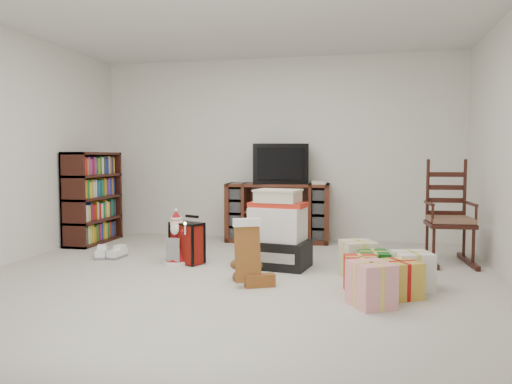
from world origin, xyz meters
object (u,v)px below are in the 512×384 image
gift_pile (278,234)px  crt_television (279,164)px  mrs_claus_figurine (177,243)px  gift_cluster (383,273)px  red_suitcase (187,243)px  tv_stand (278,212)px  teddy_bear (247,263)px  bookshelf (93,199)px  rocking_chair (449,226)px  santa_figurine (287,241)px  sneaker_pair (109,254)px

gift_pile → crt_television: size_ratio=0.96×
mrs_claus_figurine → gift_cluster: size_ratio=0.49×
gift_cluster → red_suitcase: bearing=163.6°
crt_television → gift_cluster: bearing=-73.3°
tv_stand → gift_pile: 1.58m
tv_stand → gift_cluster: (1.30, -2.19, -0.25)m
red_suitcase → teddy_bear: 0.94m
red_suitcase → mrs_claus_figurine: (-0.10, -0.04, -0.00)m
bookshelf → red_suitcase: size_ratio=2.31×
rocking_chair → teddy_bear: (-1.96, -1.20, -0.24)m
bookshelf → santa_figurine: size_ratio=1.81×
bookshelf → mrs_claus_figurine: (1.56, -1.01, -0.36)m
gift_pile → mrs_claus_figurine: gift_pile is taller
mrs_claus_figurine → sneaker_pair: (-0.86, 0.13, -0.17)m
rocking_chair → sneaker_pair: bearing=-175.2°
teddy_bear → sneaker_pair: teddy_bear is taller
red_suitcase → santa_figurine: 1.06m
teddy_bear → gift_cluster: bearing=-3.5°
rocking_chair → teddy_bear: size_ratio=3.31×
santa_figurine → gift_cluster: size_ratio=0.56×
red_suitcase → mrs_claus_figurine: size_ratio=0.90×
rocking_chair → mrs_claus_figurine: size_ratio=2.01×
santa_figurine → mrs_claus_figurine: (-1.15, -0.21, -0.03)m
teddy_bear → gift_cluster: (1.22, -0.08, -0.02)m
tv_stand → bookshelf: 2.46m
red_suitcase → crt_television: (0.72, 1.63, 0.82)m
mrs_claus_figurine → bookshelf: bearing=147.1°
sneaker_pair → bookshelf: bearing=117.1°
red_suitcase → mrs_claus_figurine: mrs_claus_figurine is taller
mrs_claus_figurine → sneaker_pair: bearing=171.5°
santa_figurine → red_suitcase: bearing=-170.4°
tv_stand → crt_television: (0.01, 0.04, 0.66)m
gift_cluster → crt_television: 2.73m
sneaker_pair → santa_figurine: bearing=-9.1°
teddy_bear → mrs_claus_figurine: size_ratio=0.61×
red_suitcase → crt_television: bearing=91.1°
teddy_bear → sneaker_pair: bearing=160.7°
santa_figurine → gift_cluster: 1.23m
santa_figurine → gift_cluster: bearing=-38.8°
red_suitcase → crt_television: crt_television is taller
mrs_claus_figurine → gift_cluster: (2.11, -0.56, -0.08)m
red_suitcase → teddy_bear: red_suitcase is taller
tv_stand → rocking_chair: (2.03, -0.92, 0.00)m
crt_television → teddy_bear: bearing=-101.6°
bookshelf → sneaker_pair: bearing=-51.3°
tv_stand → santa_figurine: tv_stand is taller
crt_television → tv_stand: bearing=-123.4°
gift_pile → red_suitcase: bearing=-168.5°
mrs_claus_figurine → crt_television: size_ratio=0.71×
santa_figurine → sneaker_pair: 2.02m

